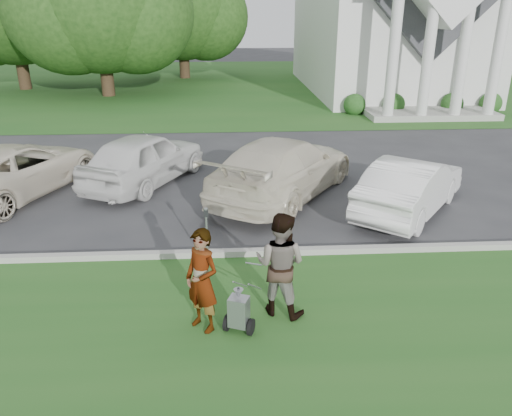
{
  "coord_description": "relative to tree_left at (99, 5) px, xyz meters",
  "views": [
    {
      "loc": [
        -0.88,
        -9.02,
        4.97
      ],
      "look_at": [
        -0.36,
        0.0,
        1.33
      ],
      "focal_mm": 35.0,
      "sensor_mm": 36.0,
      "label": 1
    }
  ],
  "objects": [
    {
      "name": "ground",
      "position": [
        8.01,
        -21.99,
        -5.11
      ],
      "size": [
        120.0,
        120.0,
        0.0
      ],
      "primitive_type": "plane",
      "color": "#333335",
      "rests_on": "ground"
    },
    {
      "name": "grass_strip",
      "position": [
        8.01,
        -24.99,
        -5.11
      ],
      "size": [
        80.0,
        7.0,
        0.01
      ],
      "primitive_type": "cube",
      "color": "#24581E",
      "rests_on": "ground"
    },
    {
      "name": "church_lawn",
      "position": [
        8.01,
        5.01,
        -5.11
      ],
      "size": [
        80.0,
        30.0,
        0.01
      ],
      "primitive_type": "cube",
      "color": "#24581E",
      "rests_on": "ground"
    },
    {
      "name": "curb",
      "position": [
        8.01,
        -21.44,
        -5.04
      ],
      "size": [
        80.0,
        0.18,
        0.15
      ],
      "primitive_type": "cube",
      "color": "#9E9E93",
      "rests_on": "ground"
    },
    {
      "name": "tree_left",
      "position": [
        0.0,
        0.0,
        0.0
      ],
      "size": [
        10.63,
        8.4,
        9.71
      ],
      "color": "#332316",
      "rests_on": "ground"
    },
    {
      "name": "tree_back",
      "position": [
        4.0,
        8.0,
        -0.38
      ],
      "size": [
        9.61,
        7.6,
        8.89
      ],
      "color": "#332316",
      "rests_on": "ground"
    },
    {
      "name": "striping_cart",
      "position": [
        7.26,
        -24.13,
        -4.73
      ],
      "size": [
        0.7,
        1.02,
        0.88
      ],
      "rotation": [
        0.0,
        0.0,
        -0.37
      ],
      "color": "black",
      "rests_on": "ground"
    },
    {
      "name": "person_left",
      "position": [
        6.67,
        -23.99,
        -4.22
      ],
      "size": [
        0.76,
        0.75,
        1.77
      ],
      "primitive_type": "imported",
      "rotation": [
        0.0,
        0.0,
        -0.74
      ],
      "color": "#999999",
      "rests_on": "ground"
    },
    {
      "name": "person_right",
      "position": [
        7.97,
        -23.59,
        -4.18
      ],
      "size": [
        1.12,
        1.03,
        1.86
      ],
      "primitive_type": "imported",
      "rotation": [
        0.0,
        0.0,
        2.68
      ],
      "color": "#999999",
      "rests_on": "ground"
    },
    {
      "name": "parking_meter_near",
      "position": [
        6.67,
        -21.82,
        -4.3
      ],
      "size": [
        0.09,
        0.08,
        1.28
      ],
      "color": "#919398",
      "rests_on": "ground"
    },
    {
      "name": "car_a",
      "position": [
        1.15,
        -17.12,
        -4.39
      ],
      "size": [
        4.11,
        5.71,
        1.45
      ],
      "primitive_type": "imported",
      "rotation": [
        0.0,
        0.0,
        2.77
      ],
      "color": "beige",
      "rests_on": "ground"
    },
    {
      "name": "car_b",
      "position": [
        4.63,
        -16.47,
        -4.32
      ],
      "size": [
        3.69,
        5.01,
        1.59
      ],
      "primitive_type": "imported",
      "rotation": [
        0.0,
        0.0,
        2.7
      ],
      "color": "white",
      "rests_on": "ground"
    },
    {
      "name": "car_c",
      "position": [
        8.66,
        -17.76,
        -4.28
      ],
      "size": [
        5.06,
        6.05,
        1.66
      ],
      "primitive_type": "imported",
      "rotation": [
        0.0,
        0.0,
        2.56
      ],
      "color": "beige",
      "rests_on": "ground"
    },
    {
      "name": "car_d",
      "position": [
        11.8,
        -19.18,
        -4.39
      ],
      "size": [
        3.9,
        4.37,
        1.44
      ],
      "primitive_type": "imported",
      "rotation": [
        0.0,
        0.0,
        2.47
      ],
      "color": "white",
      "rests_on": "ground"
    }
  ]
}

